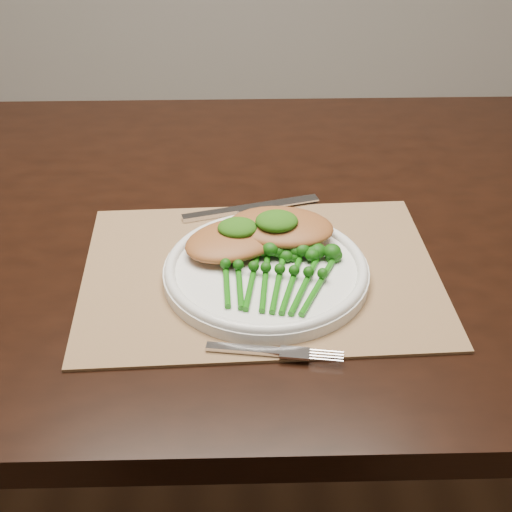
{
  "coord_description": "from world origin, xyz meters",
  "views": [
    {
      "loc": [
        0.06,
        -0.97,
        1.3
      ],
      "look_at": [
        0.08,
        -0.21,
        0.78
      ],
      "focal_mm": 50.0,
      "sensor_mm": 36.0,
      "label": 1
    }
  ],
  "objects_px": {
    "placemat": "(260,273)",
    "dinner_plate": "(266,270)",
    "chicken_fillet_left": "(234,240)",
    "broccolini_bundle": "(271,282)",
    "dining_table": "(222,395)"
  },
  "relations": [
    {
      "from": "dining_table",
      "to": "broccolini_bundle",
      "type": "bearing_deg",
      "value": -69.39
    },
    {
      "from": "dining_table",
      "to": "broccolini_bundle",
      "type": "xyz_separation_m",
      "value": [
        0.08,
        -0.2,
        0.4
      ]
    },
    {
      "from": "placemat",
      "to": "dinner_plate",
      "type": "bearing_deg",
      "value": -65.72
    },
    {
      "from": "placemat",
      "to": "dinner_plate",
      "type": "xyz_separation_m",
      "value": [
        0.01,
        -0.01,
        0.01
      ]
    },
    {
      "from": "dinner_plate",
      "to": "chicken_fillet_left",
      "type": "relative_size",
      "value": 1.91
    },
    {
      "from": "broccolini_bundle",
      "to": "chicken_fillet_left",
      "type": "bearing_deg",
      "value": 130.67
    },
    {
      "from": "broccolini_bundle",
      "to": "placemat",
      "type": "bearing_deg",
      "value": 115.34
    },
    {
      "from": "chicken_fillet_left",
      "to": "broccolini_bundle",
      "type": "height_order",
      "value": "chicken_fillet_left"
    },
    {
      "from": "dining_table",
      "to": "chicken_fillet_left",
      "type": "relative_size",
      "value": 11.62
    },
    {
      "from": "placemat",
      "to": "dinner_plate",
      "type": "height_order",
      "value": "dinner_plate"
    },
    {
      "from": "placemat",
      "to": "dinner_plate",
      "type": "relative_size",
      "value": 1.75
    },
    {
      "from": "dinner_plate",
      "to": "broccolini_bundle",
      "type": "height_order",
      "value": "broccolini_bundle"
    },
    {
      "from": "dining_table",
      "to": "dinner_plate",
      "type": "xyz_separation_m",
      "value": [
        0.07,
        -0.16,
        0.39
      ]
    },
    {
      "from": "broccolini_bundle",
      "to": "dinner_plate",
      "type": "bearing_deg",
      "value": 110.01
    },
    {
      "from": "dinner_plate",
      "to": "dining_table",
      "type": "bearing_deg",
      "value": 113.58
    }
  ]
}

